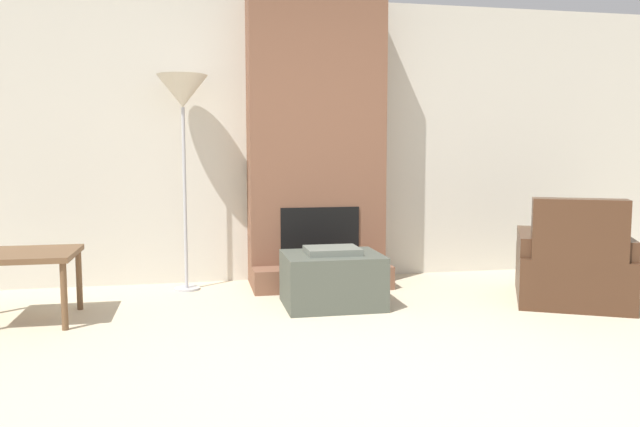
# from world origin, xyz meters

# --- Properties ---
(ground_plane) EXTENTS (24.00, 24.00, 0.00)m
(ground_plane) POSITION_xyz_m (0.00, 0.00, 0.00)
(ground_plane) COLOR beige
(wall_back) EXTENTS (7.90, 0.06, 2.60)m
(wall_back) POSITION_xyz_m (0.00, 2.86, 1.30)
(wall_back) COLOR beige
(wall_back) RESTS_ON ground_plane
(fireplace) EXTENTS (1.22, 0.67, 2.60)m
(fireplace) POSITION_xyz_m (0.00, 2.62, 1.23)
(fireplace) COLOR brown
(fireplace) RESTS_ON ground_plane
(ottoman) EXTENTS (0.75, 0.61, 0.46)m
(ottoman) POSITION_xyz_m (-0.05, 1.72, 0.21)
(ottoman) COLOR #474C42
(ottoman) RESTS_ON ground_plane
(armchair) EXTENTS (1.19, 1.27, 0.86)m
(armchair) POSITION_xyz_m (1.87, 1.48, 0.26)
(armchair) COLOR #422819
(armchair) RESTS_ON ground_plane
(side_table) EXTENTS (0.68, 0.64, 0.50)m
(side_table) POSITION_xyz_m (-2.26, 1.71, 0.44)
(side_table) COLOR brown
(side_table) RESTS_ON ground_plane
(floor_lamp_left) EXTENTS (0.43, 0.43, 1.85)m
(floor_lamp_left) POSITION_xyz_m (-1.17, 2.53, 1.66)
(floor_lamp_left) COLOR #ADADB2
(floor_lamp_left) RESTS_ON ground_plane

